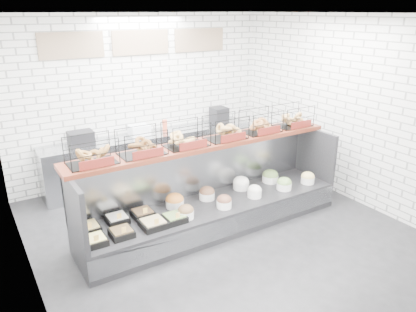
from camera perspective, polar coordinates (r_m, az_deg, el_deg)
ground at (r=5.91m, az=2.47°, el=-11.08°), size 5.50×5.50×0.00m
room_shell at (r=5.66m, az=-0.68°, el=9.89°), size 5.02×5.51×3.01m
display_case at (r=6.00m, az=0.57°, el=-6.99°), size 4.00×0.90×1.20m
bagel_shelf at (r=5.75m, az=-0.25°, el=3.12°), size 4.10×0.50×0.40m
prep_counter at (r=7.65m, az=-7.73°, el=0.06°), size 4.00×0.60×1.20m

